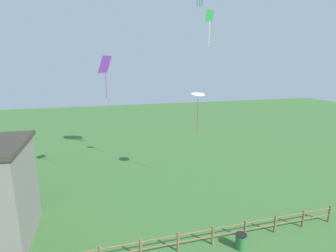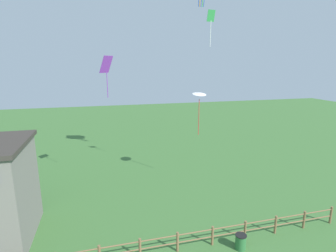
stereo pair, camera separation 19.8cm
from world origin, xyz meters
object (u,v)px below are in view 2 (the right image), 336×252
trash_bin (241,242)px  kite_green_diamond (211,22)px  kite_white_delta (199,95)px  kite_purple_streamer (106,68)px

trash_bin → kite_green_diamond: (1.37, 8.17, 12.54)m
trash_bin → kite_white_delta: 11.09m
trash_bin → kite_green_diamond: kite_green_diamond is taller
trash_bin → kite_white_delta: kite_white_delta is taller
kite_green_diamond → trash_bin: bearing=-99.5°
kite_white_delta → kite_green_diamond: size_ratio=1.35×
trash_bin → kite_green_diamond: 15.03m
kite_green_diamond → kite_purple_streamer: bearing=170.5°
trash_bin → kite_green_diamond: bearing=80.5°
kite_purple_streamer → kite_white_delta: 7.48m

